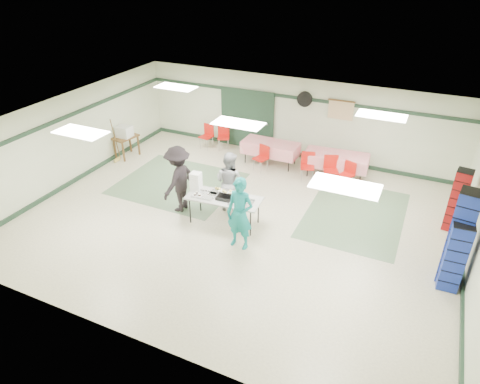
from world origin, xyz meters
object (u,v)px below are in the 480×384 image
at_px(volunteer_teal, 240,214).
at_px(chair_d, 262,155).
at_px(serving_table, 224,199).
at_px(office_printer, 124,131).
at_px(volunteer_dark, 178,179).
at_px(dining_table_b, 270,148).
at_px(chair_b, 308,163).
at_px(chair_loose_b, 207,134).
at_px(crate_stack_red, 457,201).
at_px(chair_loose_a, 224,134).
at_px(broom, 115,140).
at_px(crate_stack_blue_a, 455,256).
at_px(dining_table_a, 336,160).
at_px(chair_c, 348,172).
at_px(volunteer_grey, 229,182).
at_px(crate_stack_blue_b, 459,238).
at_px(chair_a, 331,167).

bearing_deg(volunteer_teal, chair_d, 107.82).
distance_m(serving_table, office_printer, 5.40).
distance_m(serving_table, volunteer_dark, 1.42).
height_order(dining_table_b, chair_b, chair_b).
distance_m(chair_loose_b, crate_stack_red, 8.38).
bearing_deg(volunteer_dark, chair_loose_a, -167.43).
relative_size(dining_table_b, broom, 1.24).
relative_size(chair_b, chair_loose_a, 1.03).
height_order(volunteer_dark, crate_stack_blue_a, volunteer_dark).
height_order(chair_loose_a, chair_loose_b, chair_loose_b).
xyz_separation_m(volunteer_dark, chair_loose_a, (-0.79, 4.23, -0.40)).
height_order(dining_table_a, chair_c, chair_c).
xyz_separation_m(chair_c, chair_loose_a, (-4.68, 1.05, 0.02)).
height_order(chair_b, crate_stack_blue_a, crate_stack_blue_a).
height_order(dining_table_b, chair_loose_b, chair_loose_b).
bearing_deg(volunteer_grey, chair_c, -126.96).
height_order(chair_loose_a, crate_stack_blue_a, crate_stack_blue_a).
relative_size(dining_table_b, chair_c, 2.24).
xyz_separation_m(chair_loose_a, office_printer, (-2.70, -2.06, 0.40)).
relative_size(dining_table_b, chair_d, 2.19).
distance_m(dining_table_b, chair_d, 0.58).
xyz_separation_m(volunteer_dark, crate_stack_blue_a, (6.81, -0.30, -0.13)).
bearing_deg(crate_stack_blue_a, crate_stack_blue_b, 90.00).
bearing_deg(chair_a, crate_stack_red, -39.34).
relative_size(volunteer_grey, dining_table_b, 0.92).
xyz_separation_m(chair_b, chair_loose_a, (-3.43, 1.04, -0.02)).
height_order(volunteer_grey, chair_a, volunteer_grey).
height_order(serving_table, broom, broom).
bearing_deg(chair_loose_a, chair_loose_b, 174.93).
height_order(dining_table_b, crate_stack_blue_b, crate_stack_blue_b).
xyz_separation_m(serving_table, crate_stack_red, (5.40, 2.18, 0.12)).
bearing_deg(broom, office_printer, 84.56).
distance_m(crate_stack_red, broom, 10.38).
bearing_deg(crate_stack_blue_b, dining_table_b, 145.77).
distance_m(dining_table_b, chair_c, 2.77).
xyz_separation_m(volunteer_teal, volunteer_grey, (-0.97, 1.43, -0.06)).
relative_size(chair_b, crate_stack_blue_b, 0.40).
distance_m(chair_a, crate_stack_blue_b, 4.78).
bearing_deg(crate_stack_red, volunteer_dark, -162.94).
xyz_separation_m(chair_loose_b, crate_stack_blue_a, (8.15, -4.34, 0.27)).
bearing_deg(chair_b, crate_stack_blue_a, -57.06).
relative_size(crate_stack_blue_b, office_printer, 4.74).
relative_size(volunteer_teal, volunteer_dark, 0.98).
relative_size(dining_table_b, office_printer, 3.97).
xyz_separation_m(serving_table, crate_stack_blue_a, (5.40, -0.20, 0.08)).
relative_size(serving_table, dining_table_a, 0.99).
relative_size(crate_stack_red, broom, 1.12).
distance_m(volunteer_grey, chair_c, 3.73).
xyz_separation_m(chair_d, chair_loose_a, (-1.93, 1.05, 0.01)).
relative_size(chair_loose_a, office_printer, 1.85).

